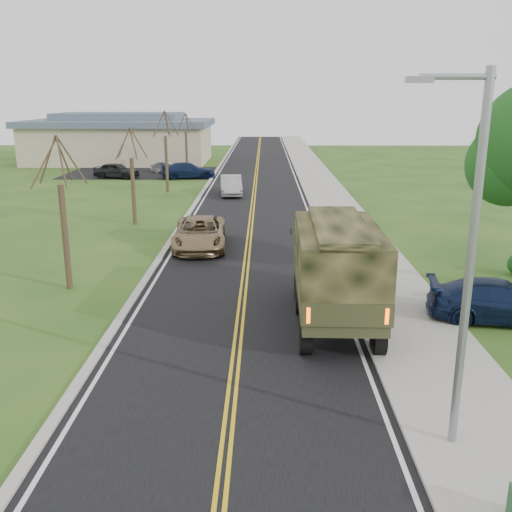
{
  "coord_description": "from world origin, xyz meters",
  "views": [
    {
      "loc": [
        0.82,
        -11.63,
        7.44
      ],
      "look_at": [
        0.52,
        8.51,
        1.8
      ],
      "focal_mm": 40.0,
      "sensor_mm": 36.0,
      "label": 1
    }
  ],
  "objects_px": {
    "military_truck": "(335,264)",
    "sedan_silver": "(231,185)",
    "pickup_navy": "(501,301)",
    "suv_champagne": "(200,233)"
  },
  "relations": [
    {
      "from": "military_truck",
      "to": "pickup_navy",
      "type": "height_order",
      "value": "military_truck"
    },
    {
      "from": "military_truck",
      "to": "sedan_silver",
      "type": "relative_size",
      "value": 1.6
    },
    {
      "from": "sedan_silver",
      "to": "pickup_navy",
      "type": "relative_size",
      "value": 0.94
    },
    {
      "from": "sedan_silver",
      "to": "military_truck",
      "type": "bearing_deg",
      "value": -84.4
    },
    {
      "from": "military_truck",
      "to": "suv_champagne",
      "type": "bearing_deg",
      "value": 120.74
    },
    {
      "from": "suv_champagne",
      "to": "sedan_silver",
      "type": "height_order",
      "value": "suv_champagne"
    },
    {
      "from": "military_truck",
      "to": "sedan_silver",
      "type": "distance_m",
      "value": 26.64
    },
    {
      "from": "suv_champagne",
      "to": "pickup_navy",
      "type": "bearing_deg",
      "value": -44.04
    },
    {
      "from": "military_truck",
      "to": "pickup_navy",
      "type": "bearing_deg",
      "value": 3.2
    },
    {
      "from": "suv_champagne",
      "to": "pickup_navy",
      "type": "relative_size",
      "value": 1.14
    }
  ]
}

